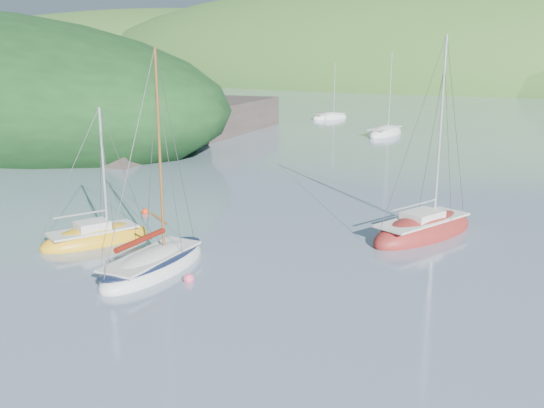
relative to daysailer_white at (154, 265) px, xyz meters
The scene contains 7 objects.
ground 4.27m from the daysailer_white, 38.58° to the right, with size 700.00×700.00×0.00m, color slate.
daysailer_white is the anchor object (origin of this frame).
sloop_red 13.99m from the daysailer_white, 53.35° to the left, with size 4.71×7.83×10.96m.
sailboat_yellow 5.42m from the daysailer_white, 164.74° to the left, with size 4.03×5.93×7.32m.
distant_sloop_a 47.08m from the daysailer_white, 99.43° to the left, with size 2.75×7.08×9.98m.
distant_sloop_c 61.61m from the daysailer_white, 109.47° to the left, with size 4.26×6.23×8.41m.
mooring_buoys 5.11m from the daysailer_white, 38.84° to the left, with size 25.43×7.45×0.45m.
Camera 1 is at (14.25, -15.79, 9.33)m, focal length 40.00 mm.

